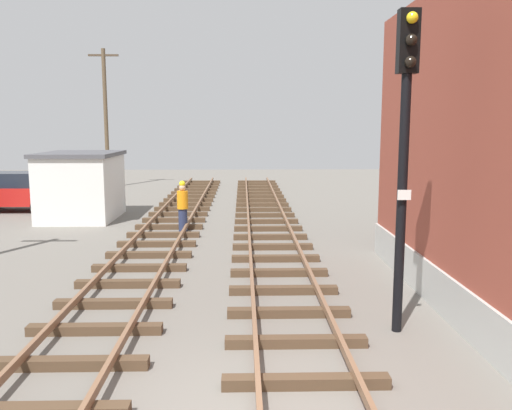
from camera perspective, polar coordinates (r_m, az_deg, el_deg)
name	(u,v)px	position (r m, az deg, el deg)	size (l,w,h in m)	color
track_near_building	(312,405)	(7.70, 6.03, -20.50)	(2.50, 59.17, 0.32)	#4C3826
track_centre	(35,409)	(8.13, -22.49, -19.48)	(2.50, 59.17, 0.32)	#4C3826
signal_mast	(405,137)	(9.99, 15.57, 7.02)	(0.36, 0.40, 5.85)	black
control_hut	(81,186)	(23.16, -18.16, 1.99)	(3.00, 3.80, 2.76)	silver
parked_car_red	(16,191)	(26.39, -24.24, 1.35)	(4.20, 2.04, 1.76)	red
utility_pole_far	(106,116)	(34.29, -15.74, 9.12)	(1.80, 0.24, 8.40)	brown
track_worker_foreground	(183,206)	(19.55, -7.84, -0.16)	(0.40, 0.40, 1.87)	#262D4C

